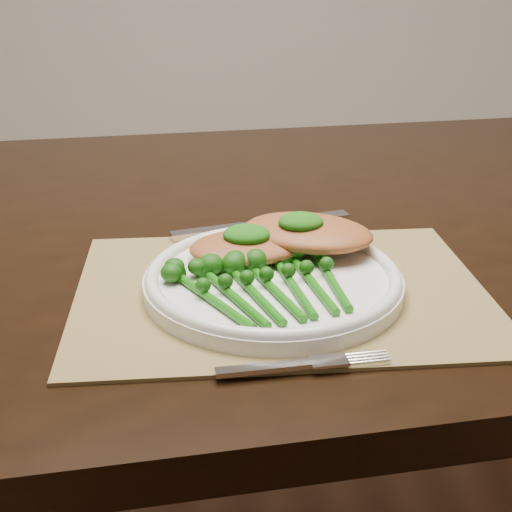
{
  "coord_description": "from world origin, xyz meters",
  "views": [
    {
      "loc": [
        0.06,
        -0.86,
        1.07
      ],
      "look_at": [
        0.08,
        -0.21,
        0.78
      ],
      "focal_mm": 50.0,
      "sensor_mm": 36.0,
      "label": 1
    }
  ],
  "objects_px": {
    "placemat": "(281,291)",
    "broccolini_bundle": "(274,290)",
    "dining_table": "(223,454)",
    "dinner_plate": "(273,279)",
    "chicken_fillet_left": "(248,247)"
  },
  "relations": [
    {
      "from": "placemat",
      "to": "broccolini_bundle",
      "type": "xyz_separation_m",
      "value": [
        -0.01,
        -0.04,
        0.02
      ]
    },
    {
      "from": "dining_table",
      "to": "dinner_plate",
      "type": "bearing_deg",
      "value": -83.52
    },
    {
      "from": "placemat",
      "to": "broccolini_bundle",
      "type": "height_order",
      "value": "broccolini_bundle"
    },
    {
      "from": "dining_table",
      "to": "chicken_fillet_left",
      "type": "xyz_separation_m",
      "value": [
        0.03,
        -0.17,
        0.4
      ]
    },
    {
      "from": "placemat",
      "to": "chicken_fillet_left",
      "type": "bearing_deg",
      "value": 122.36
    },
    {
      "from": "placemat",
      "to": "dining_table",
      "type": "bearing_deg",
      "value": 104.3
    },
    {
      "from": "broccolini_bundle",
      "to": "dinner_plate",
      "type": "bearing_deg",
      "value": 68.73
    },
    {
      "from": "dining_table",
      "to": "dinner_plate",
      "type": "xyz_separation_m",
      "value": [
        0.06,
        -0.21,
        0.39
      ]
    },
    {
      "from": "dining_table",
      "to": "placemat",
      "type": "height_order",
      "value": "placemat"
    },
    {
      "from": "dinner_plate",
      "to": "chicken_fillet_left",
      "type": "distance_m",
      "value": 0.05
    },
    {
      "from": "dinner_plate",
      "to": "broccolini_bundle",
      "type": "distance_m",
      "value": 0.04
    },
    {
      "from": "chicken_fillet_left",
      "to": "broccolini_bundle",
      "type": "bearing_deg",
      "value": -86.59
    },
    {
      "from": "dining_table",
      "to": "chicken_fillet_left",
      "type": "relative_size",
      "value": 14.13
    },
    {
      "from": "dinner_plate",
      "to": "broccolini_bundle",
      "type": "xyz_separation_m",
      "value": [
        -0.0,
        -0.04,
        0.01
      ]
    },
    {
      "from": "broccolini_bundle",
      "to": "dining_table",
      "type": "bearing_deg",
      "value": 83.06
    }
  ]
}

